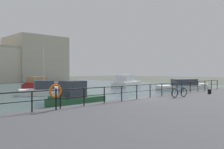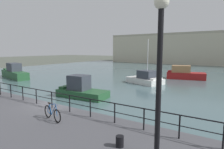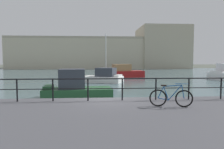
% 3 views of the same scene
% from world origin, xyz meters
% --- Properties ---
extents(ground_plane, '(240.00, 240.00, 0.00)m').
position_xyz_m(ground_plane, '(0.00, 0.00, 0.00)').
color(ground_plane, '#4C5147').
extents(water_basin, '(80.00, 60.00, 0.01)m').
position_xyz_m(water_basin, '(0.00, 30.20, 0.01)').
color(water_basin, '#476066').
rests_on(water_basin, ground_plane).
extents(harbor_building, '(59.78, 16.78, 14.32)m').
position_xyz_m(harbor_building, '(6.63, 62.20, 5.54)').
color(harbor_building, '#C1B79E').
rests_on(harbor_building, ground_plane).
extents(moored_red_daysailer, '(5.77, 4.42, 6.22)m').
position_xyz_m(moored_red_daysailer, '(0.19, 16.24, 0.71)').
color(moored_red_daysailer, white).
rests_on(moored_red_daysailer, water_basin).
extents(moored_cabin_cruiser, '(6.25, 3.38, 2.21)m').
position_xyz_m(moored_cabin_cruiser, '(3.85, 23.70, 0.88)').
color(moored_cabin_cruiser, maroon).
rests_on(moored_cabin_cruiser, water_basin).
extents(moored_blue_motorboat, '(5.36, 2.66, 2.22)m').
position_xyz_m(moored_blue_motorboat, '(-2.25, 5.34, 0.77)').
color(moored_blue_motorboat, '#23512D').
rests_on(moored_blue_motorboat, water_basin).
extents(quay_railing, '(26.39, 0.07, 1.08)m').
position_xyz_m(quay_railing, '(0.68, -0.75, 1.72)').
color(quay_railing, black).
rests_on(quay_railing, quay_promenade).
extents(parked_bicycle, '(1.74, 0.43, 0.98)m').
position_xyz_m(parked_bicycle, '(2.53, -2.26, 1.36)').
color(parked_bicycle, black).
rests_on(parked_bicycle, quay_promenade).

